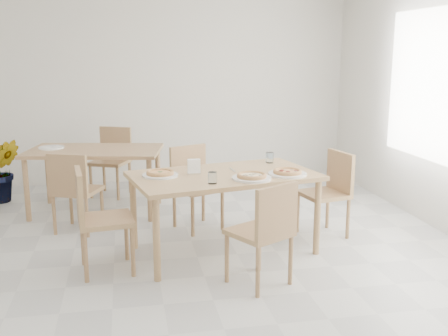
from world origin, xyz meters
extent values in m
plane|color=silver|center=(0.00, 0.00, 0.00)|extent=(7.00, 7.00, 0.00)
plane|color=silver|center=(0.00, 3.50, 1.40)|extent=(6.00, 0.00, 6.00)
cube|color=tan|center=(0.65, 0.54, 0.73)|extent=(1.82, 1.27, 0.04)
cylinder|color=tan|center=(-0.02, -0.01, 0.35)|extent=(0.06, 0.06, 0.71)
cylinder|color=tan|center=(1.47, 0.31, 0.35)|extent=(0.06, 0.06, 0.71)
cylinder|color=tan|center=(-0.18, 0.78, 0.35)|extent=(0.06, 0.06, 0.71)
cylinder|color=tan|center=(1.31, 1.09, 0.35)|extent=(0.06, 0.06, 0.71)
cube|color=tan|center=(0.79, -0.20, 0.43)|extent=(0.58, 0.58, 0.04)
cube|color=tan|center=(0.88, -0.37, 0.66)|extent=(0.39, 0.24, 0.40)
cylinder|color=tan|center=(0.86, 0.04, 0.21)|extent=(0.04, 0.04, 0.41)
cylinder|color=tan|center=(0.54, -0.14, 0.21)|extent=(0.04, 0.04, 0.41)
cylinder|color=tan|center=(1.03, -0.27, 0.21)|extent=(0.04, 0.04, 0.41)
cylinder|color=tan|center=(0.72, -0.45, 0.21)|extent=(0.04, 0.04, 0.41)
cube|color=tan|center=(0.50, 1.24, 0.44)|extent=(0.57, 0.57, 0.04)
cube|color=tan|center=(0.42, 1.42, 0.67)|extent=(0.41, 0.22, 0.41)
cylinder|color=tan|center=(0.41, 1.00, 0.21)|extent=(0.04, 0.04, 0.42)
cylinder|color=tan|center=(0.74, 1.15, 0.21)|extent=(0.04, 0.04, 0.42)
cylinder|color=tan|center=(0.26, 1.33, 0.21)|extent=(0.04, 0.04, 0.42)
cylinder|color=tan|center=(0.59, 1.49, 0.21)|extent=(0.04, 0.04, 0.42)
cube|color=tan|center=(-0.42, 0.28, 0.45)|extent=(0.49, 0.49, 0.04)
cube|color=tan|center=(-0.62, 0.26, 0.69)|extent=(0.10, 0.44, 0.42)
cylinder|color=tan|center=(-0.21, 0.12, 0.22)|extent=(0.04, 0.04, 0.43)
cylinder|color=tan|center=(-0.26, 0.50, 0.22)|extent=(0.04, 0.04, 0.43)
cylinder|color=tan|center=(-0.59, 0.07, 0.22)|extent=(0.04, 0.04, 0.43)
cylinder|color=tan|center=(-0.63, 0.45, 0.22)|extent=(0.04, 0.04, 0.43)
cube|color=tan|center=(1.72, 0.78, 0.44)|extent=(0.50, 0.50, 0.04)
cube|color=tan|center=(1.90, 0.82, 0.66)|extent=(0.13, 0.42, 0.41)
cylinder|color=tan|center=(1.50, 0.93, 0.21)|extent=(0.04, 0.04, 0.42)
cylinder|color=tan|center=(1.57, 0.57, 0.21)|extent=(0.04, 0.04, 0.42)
cylinder|color=tan|center=(1.86, 1.00, 0.21)|extent=(0.04, 0.04, 0.42)
cylinder|color=tan|center=(1.93, 0.64, 0.21)|extent=(0.04, 0.04, 0.42)
cylinder|color=white|center=(0.06, 0.56, 0.76)|extent=(0.32, 0.32, 0.02)
cylinder|color=white|center=(0.85, 0.29, 0.76)|extent=(0.35, 0.35, 0.02)
cylinder|color=white|center=(1.20, 0.39, 0.76)|extent=(0.35, 0.35, 0.02)
cylinder|color=#E5A46B|center=(0.06, 0.56, 0.77)|extent=(0.33, 0.33, 0.01)
torus|color=#E5A46B|center=(0.06, 0.56, 0.78)|extent=(0.33, 0.33, 0.03)
cylinder|color=#D55A25|center=(0.06, 0.56, 0.78)|extent=(0.25, 0.25, 0.01)
ellipsoid|color=#13561E|center=(0.06, 0.56, 0.79)|extent=(0.04, 0.02, 0.01)
cylinder|color=#E5A46B|center=(0.85, 0.29, 0.77)|extent=(0.32, 0.32, 0.01)
torus|color=#E5A46B|center=(0.85, 0.29, 0.78)|extent=(0.32, 0.32, 0.03)
cylinder|color=#F5EBC9|center=(0.85, 0.29, 0.78)|extent=(0.25, 0.25, 0.01)
cylinder|color=#E5A46B|center=(1.20, 0.39, 0.77)|extent=(0.32, 0.32, 0.01)
torus|color=#E5A46B|center=(1.20, 0.39, 0.78)|extent=(0.32, 0.32, 0.03)
cylinder|color=#D55A25|center=(1.20, 0.39, 0.78)|extent=(0.24, 0.24, 0.01)
cylinder|color=white|center=(1.19, 0.95, 0.80)|extent=(0.08, 0.08, 0.10)
cylinder|color=white|center=(0.48, 0.20, 0.80)|extent=(0.08, 0.08, 0.10)
cube|color=silver|center=(0.37, 0.58, 0.76)|extent=(0.13, 0.07, 0.01)
cube|color=white|center=(0.37, 0.58, 0.83)|extent=(0.12, 0.05, 0.12)
cube|color=silver|center=(0.40, 0.68, 0.75)|extent=(0.07, 0.18, 0.01)
cube|color=silver|center=(0.75, 0.68, 0.75)|extent=(0.03, 0.19, 0.01)
cube|color=tan|center=(-0.59, 2.06, 0.73)|extent=(1.63, 1.13, 0.04)
cylinder|color=tan|center=(-1.32, 1.84, 0.35)|extent=(0.06, 0.06, 0.71)
cylinder|color=tan|center=(0.01, 1.58, 0.35)|extent=(0.06, 0.06, 0.71)
cylinder|color=tan|center=(-1.18, 2.54, 0.35)|extent=(0.06, 0.06, 0.71)
cylinder|color=tan|center=(0.15, 2.28, 0.35)|extent=(0.06, 0.06, 0.71)
cube|color=tan|center=(-0.74, 1.41, 0.43)|extent=(0.55, 0.55, 0.04)
cube|color=tan|center=(-0.81, 1.24, 0.65)|extent=(0.41, 0.20, 0.40)
cylinder|color=tan|center=(-0.51, 1.51, 0.21)|extent=(0.04, 0.04, 0.41)
cylinder|color=tan|center=(-0.84, 1.65, 0.21)|extent=(0.04, 0.04, 0.41)
cylinder|color=tan|center=(-0.64, 1.18, 0.21)|extent=(0.04, 0.04, 0.41)
cylinder|color=tan|center=(-0.98, 1.31, 0.21)|extent=(0.04, 0.04, 0.41)
cube|color=tan|center=(-0.44, 2.77, 0.45)|extent=(0.58, 0.58, 0.04)
cube|color=tan|center=(-0.36, 2.95, 0.67)|extent=(0.41, 0.22, 0.41)
cylinder|color=tan|center=(-0.69, 2.68, 0.21)|extent=(0.04, 0.04, 0.43)
cylinder|color=tan|center=(-0.35, 2.53, 0.21)|extent=(0.04, 0.04, 0.43)
cylinder|color=tan|center=(-0.53, 3.02, 0.21)|extent=(0.04, 0.04, 0.43)
cylinder|color=tan|center=(-0.19, 2.87, 0.21)|extent=(0.04, 0.04, 0.43)
cylinder|color=white|center=(-1.08, 2.21, 0.76)|extent=(0.29, 0.29, 0.02)
imported|color=#2A6F21|center=(-1.75, 2.73, 0.39)|extent=(0.52, 0.47, 0.79)
camera|label=1|loc=(-0.23, -4.05, 1.83)|focal=42.00mm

